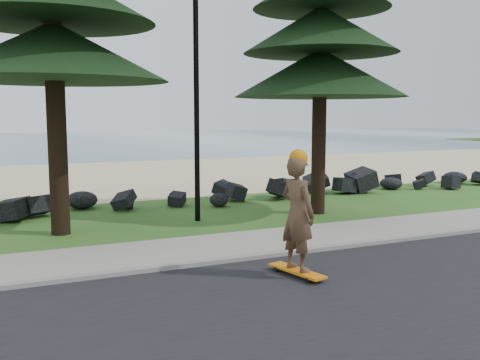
{
  "coord_description": "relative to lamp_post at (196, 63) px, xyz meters",
  "views": [
    {
      "loc": [
        -4.7,
        -10.06,
        2.81
      ],
      "look_at": [
        -0.19,
        0.0,
        1.46
      ],
      "focal_mm": 40.0,
      "sensor_mm": 36.0,
      "label": 1
    }
  ],
  "objects": [
    {
      "name": "road",
      "position": [
        0.0,
        -7.7,
        -4.12
      ],
      "size": [
        160.0,
        7.0,
        0.02
      ],
      "primitive_type": "cube",
      "color": "black",
      "rests_on": "ground"
    },
    {
      "name": "seawall_boulders",
      "position": [
        0.0,
        2.4,
        -4.13
      ],
      "size": [
        60.0,
        2.4,
        1.1
      ],
      "primitive_type": null,
      "color": "black",
      "rests_on": "ground"
    },
    {
      "name": "skateboarder",
      "position": [
        -0.11,
        -5.43,
        -3.02
      ],
      "size": [
        0.62,
        1.22,
        2.21
      ],
      "rotation": [
        0.0,
        0.0,
        1.8
      ],
      "color": "orange",
      "rests_on": "ground"
    },
    {
      "name": "beach_sand",
      "position": [
        0.0,
        11.3,
        -4.13
      ],
      "size": [
        160.0,
        15.0,
        0.01
      ],
      "primitive_type": "cube",
      "color": "beige",
      "rests_on": "ground"
    },
    {
      "name": "ground",
      "position": [
        0.0,
        -3.2,
        -4.13
      ],
      "size": [
        160.0,
        160.0,
        0.0
      ],
      "primitive_type": "plane",
      "color": "#285A1C",
      "rests_on": "ground"
    },
    {
      "name": "ocean",
      "position": [
        0.0,
        47.8,
        -4.13
      ],
      "size": [
        160.0,
        58.0,
        0.01
      ],
      "primitive_type": "cube",
      "color": "#3A626F",
      "rests_on": "ground"
    },
    {
      "name": "lamp_post",
      "position": [
        0.0,
        0.0,
        0.0
      ],
      "size": [
        0.25,
        0.14,
        8.14
      ],
      "color": "black",
      "rests_on": "ground"
    },
    {
      "name": "kerb",
      "position": [
        0.0,
        -4.1,
        -4.08
      ],
      "size": [
        160.0,
        0.2,
        0.1
      ],
      "primitive_type": "cube",
      "color": "gray",
      "rests_on": "ground"
    },
    {
      "name": "sidewalk",
      "position": [
        0.0,
        -3.0,
        -4.09
      ],
      "size": [
        160.0,
        2.0,
        0.08
      ],
      "primitive_type": "cube",
      "color": "#9E9384",
      "rests_on": "ground"
    }
  ]
}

